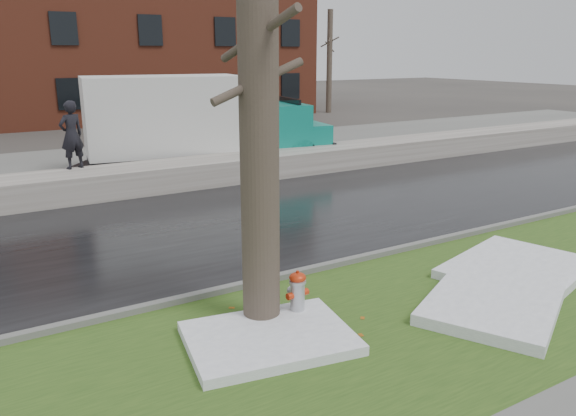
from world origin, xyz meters
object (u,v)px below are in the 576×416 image
fire_hydrant (297,293)px  tree (259,87)px  box_truck (195,121)px  worker (72,135)px

fire_hydrant → tree: size_ratio=0.11×
box_truck → tree: bearing=-98.7°
fire_hydrant → worker: bearing=92.4°
fire_hydrant → tree: bearing=155.0°
tree → box_truck: bearing=72.7°
fire_hydrant → box_truck: box_truck is taller
box_truck → worker: box_truck is taller
tree → box_truck: (3.41, 10.93, -1.76)m
tree → worker: 9.72m
tree → worker: (-0.74, 9.53, -1.74)m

